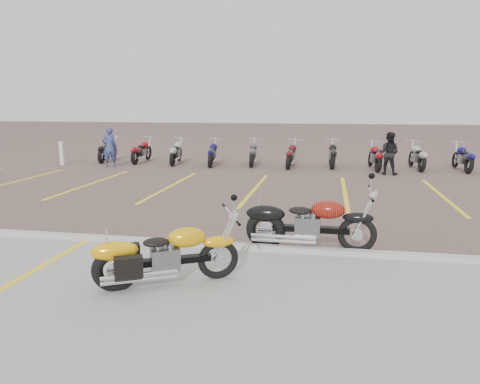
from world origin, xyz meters
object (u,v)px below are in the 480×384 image
Objects in this scene: yellow_cruiser at (164,257)px; bollard at (62,153)px; person_a at (110,147)px; person_b at (389,153)px; flame_cruiser at (307,225)px.

yellow_cruiser is 14.76m from bollard.
bollard is at bearing 98.71° from yellow_cruiser.
person_a is (-6.51, 11.67, 0.39)m from yellow_cruiser.
flame_cruiser is at bearing 96.64° from person_b.
flame_cruiser is 10.01m from person_b.
person_b is at bearing 41.30° from yellow_cruiser.
yellow_cruiser is at bearing 90.30° from person_b.
person_b is 1.56× the size of bollard.
flame_cruiser is at bearing 18.06° from yellow_cruiser.
person_a reaches higher than flame_cruiser.
flame_cruiser is 14.57m from bollard.
person_a is 1.64× the size of bollard.
yellow_cruiser is 1.93× the size of bollard.
bollard is at bearing -35.98° from person_a.
person_b is (10.98, 0.02, -0.04)m from person_a.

